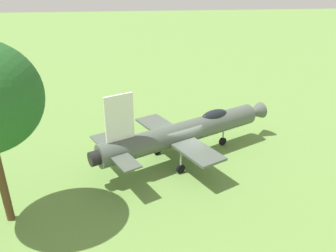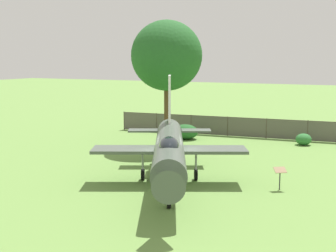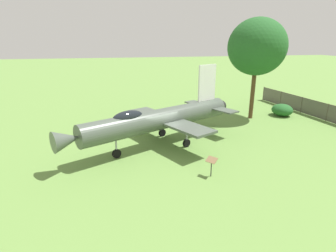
% 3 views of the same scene
% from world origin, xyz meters
% --- Properties ---
extents(ground_plane, '(200.00, 200.00, 0.00)m').
position_xyz_m(ground_plane, '(0.00, 0.00, 0.00)').
color(ground_plane, '#668E42').
extents(display_jet, '(13.16, 8.61, 5.55)m').
position_xyz_m(display_jet, '(-0.31, -0.15, 2.04)').
color(display_jet, '#4C564C').
rests_on(display_jet, ground_plane).
extents(shade_tree, '(5.35, 5.19, 9.34)m').
position_xyz_m(shade_tree, '(9.99, 5.15, 6.74)').
color(shade_tree, brown).
rests_on(shade_tree, ground_plane).
extents(shrub_by_tree, '(2.01, 2.14, 1.20)m').
position_xyz_m(shrub_by_tree, '(13.51, 5.22, 0.60)').
color(shrub_by_tree, '#235B26').
rests_on(shrub_by_tree, ground_plane).
extents(info_plaque, '(0.67, 0.72, 1.14)m').
position_xyz_m(info_plaque, '(1.85, -5.28, 0.85)').
color(info_plaque, '#333333').
rests_on(info_plaque, ground_plane).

